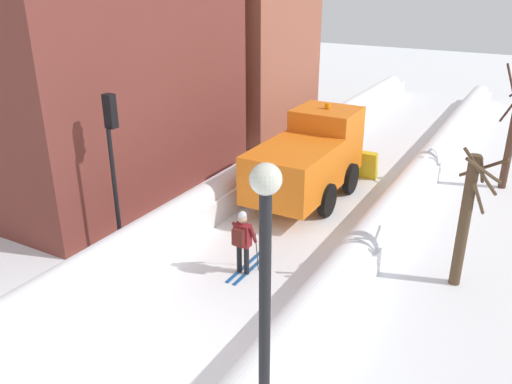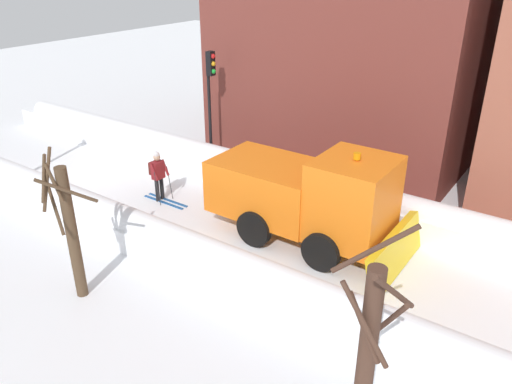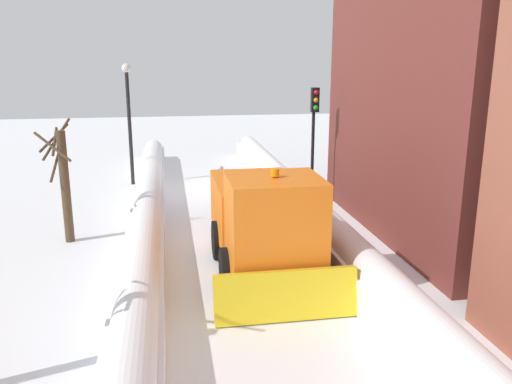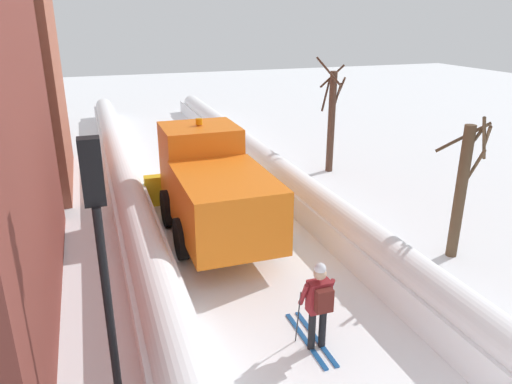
{
  "view_description": "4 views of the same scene",
  "coord_description": "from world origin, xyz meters",
  "px_view_note": "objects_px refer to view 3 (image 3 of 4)",
  "views": [
    {
      "loc": [
        6.26,
        -6.71,
        7.44
      ],
      "look_at": [
        -0.43,
        5.18,
        1.68
      ],
      "focal_mm": 36.82,
      "sensor_mm": 36.0,
      "label": 1
    },
    {
      "loc": [
        10.99,
        15.43,
        7.82
      ],
      "look_at": [
        0.1,
        7.78,
        1.46
      ],
      "focal_mm": 35.16,
      "sensor_mm": 36.0,
      "label": 2
    },
    {
      "loc": [
        1.89,
        22.15,
        5.61
      ],
      "look_at": [
        -0.59,
        7.62,
        1.8
      ],
      "focal_mm": 36.59,
      "sensor_mm": 36.0,
      "label": 3
    },
    {
      "loc": [
        -3.57,
        -3.21,
        5.98
      ],
      "look_at": [
        0.34,
        8.01,
        1.61
      ],
      "focal_mm": 34.0,
      "sensor_mm": 36.0,
      "label": 4
    }
  ],
  "objects_px": {
    "traffic_light_pole": "(314,124)",
    "bare_tree_near": "(64,182)",
    "skier": "(221,187)",
    "plow_truck": "(264,218)",
    "street_lamp": "(129,110)"
  },
  "relations": [
    {
      "from": "traffic_light_pole",
      "to": "bare_tree_near",
      "type": "xyz_separation_m",
      "value": [
        8.69,
        2.82,
        -1.25
      ]
    },
    {
      "from": "bare_tree_near",
      "to": "skier",
      "type": "bearing_deg",
      "value": -156.03
    },
    {
      "from": "plow_truck",
      "to": "skier",
      "type": "relative_size",
      "value": 3.31
    },
    {
      "from": "skier",
      "to": "traffic_light_pole",
      "type": "relative_size",
      "value": 0.4
    },
    {
      "from": "plow_truck",
      "to": "traffic_light_pole",
      "type": "distance_m",
      "value": 7.07
    },
    {
      "from": "traffic_light_pole",
      "to": "bare_tree_near",
      "type": "bearing_deg",
      "value": 18.0
    },
    {
      "from": "skier",
      "to": "bare_tree_near",
      "type": "xyz_separation_m",
      "value": [
        5.04,
        2.24,
        0.91
      ]
    },
    {
      "from": "skier",
      "to": "traffic_light_pole",
      "type": "xyz_separation_m",
      "value": [
        -3.65,
        -0.58,
        2.17
      ]
    },
    {
      "from": "skier",
      "to": "bare_tree_near",
      "type": "relative_size",
      "value": 0.47
    },
    {
      "from": "plow_truck",
      "to": "street_lamp",
      "type": "height_order",
      "value": "street_lamp"
    },
    {
      "from": "plow_truck",
      "to": "street_lamp",
      "type": "bearing_deg",
      "value": -69.41
    },
    {
      "from": "skier",
      "to": "plow_truck",
      "type": "bearing_deg",
      "value": 95.88
    },
    {
      "from": "plow_truck",
      "to": "skier",
      "type": "xyz_separation_m",
      "value": [
        0.57,
        -5.56,
        -0.48
      ]
    },
    {
      "from": "traffic_light_pole",
      "to": "street_lamp",
      "type": "bearing_deg",
      "value": -33.2
    },
    {
      "from": "traffic_light_pole",
      "to": "skier",
      "type": "bearing_deg",
      "value": 9.08
    }
  ]
}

